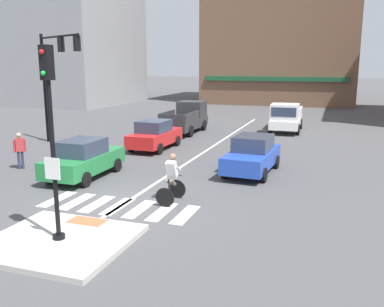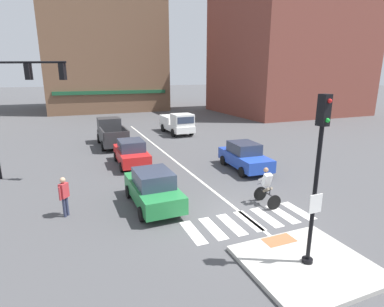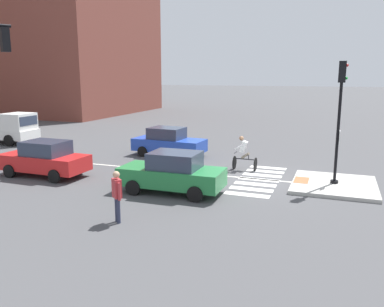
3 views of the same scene
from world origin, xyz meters
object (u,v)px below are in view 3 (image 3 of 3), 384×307
car_red_westbound_far (45,159)px  car_green_westbound_near (172,173)px  pickup_truck_white_eastbound_distant (6,129)px  pedestrian_at_curb_left (117,193)px  car_blue_eastbound_mid (169,142)px  signal_pole (340,111)px  cyclist (244,153)px

car_red_westbound_far → car_green_westbound_near: (-0.34, -6.54, 0.00)m
pickup_truck_white_eastbound_distant → pedestrian_at_curb_left: (-10.14, -14.83, 0.00)m
car_blue_eastbound_mid → car_green_westbound_near: same height
signal_pole → cyclist: bearing=70.1°
car_red_westbound_far → car_green_westbound_near: size_ratio=1.00×
pedestrian_at_curb_left → car_green_westbound_near: bearing=-5.6°
pickup_truck_white_eastbound_distant → pedestrian_at_curb_left: bearing=-124.4°
car_blue_eastbound_mid → pickup_truck_white_eastbound_distant: size_ratio=0.81×
car_blue_eastbound_mid → cyclist: bearing=-111.0°
car_green_westbound_near → pickup_truck_white_eastbound_distant: (6.57, 15.18, 0.17)m
car_green_westbound_near → pedestrian_at_curb_left: pedestrian_at_curb_left is taller
signal_pole → pickup_truck_white_eastbound_distant: 21.57m
car_green_westbound_near → pickup_truck_white_eastbound_distant: bearing=66.6°
car_red_westbound_far → signal_pole: bearing=-77.4°
signal_pole → pickup_truck_white_eastbound_distant: bearing=80.8°
pickup_truck_white_eastbound_distant → pedestrian_at_curb_left: pickup_truck_white_eastbound_distant is taller
pickup_truck_white_eastbound_distant → pedestrian_at_curb_left: 17.96m
signal_pole → car_green_westbound_near: signal_pole is taller
pickup_truck_white_eastbound_distant → car_red_westbound_far: bearing=-125.8°
car_blue_eastbound_mid → pedestrian_at_curb_left: size_ratio=2.51×
pickup_truck_white_eastbound_distant → car_blue_eastbound_mid: bearing=-90.2°
car_green_westbound_near → cyclist: cyclist is taller
car_blue_eastbound_mid → cyclist: 5.18m
car_red_westbound_far → car_green_westbound_near: 6.55m
car_red_westbound_far → car_green_westbound_near: same height
pedestrian_at_curb_left → car_blue_eastbound_mid: bearing=15.1°
car_blue_eastbound_mid → cyclist: cyclist is taller
signal_pole → car_red_westbound_far: size_ratio=1.21×
car_red_westbound_far → pedestrian_at_curb_left: size_ratio=2.47×
car_red_westbound_far → pickup_truck_white_eastbound_distant: (6.23, 8.63, 0.17)m
pickup_truck_white_eastbound_distant → cyclist: bearing=-96.4°
pedestrian_at_curb_left → car_red_westbound_far: bearing=57.7°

